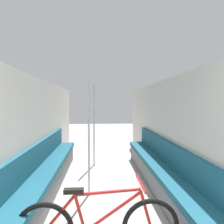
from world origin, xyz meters
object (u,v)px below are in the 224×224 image
object	(u,v)px
bench_seat_row_left	(42,181)
grab_pole_near	(89,138)
bench_seat_row_right	(165,178)
grab_pole_far	(94,127)

from	to	relation	value
bench_seat_row_left	grab_pole_near	bearing A→B (deg)	10.40
bench_seat_row_right	bench_seat_row_left	bearing A→B (deg)	180.00
bench_seat_row_left	grab_pole_near	world-z (taller)	grab_pole_near
bench_seat_row_left	grab_pole_far	distance (m)	2.10
bench_seat_row_right	grab_pole_near	distance (m)	1.49
bench_seat_row_left	grab_pole_near	size ratio (longest dim) A/B	2.32
grab_pole_near	grab_pole_far	xyz separation A→B (m)	(0.05, 1.66, 0.00)
bench_seat_row_left	bench_seat_row_right	size ratio (longest dim) A/B	1.00
grab_pole_near	grab_pole_far	size ratio (longest dim) A/B	1.00
bench_seat_row_left	grab_pole_far	size ratio (longest dim) A/B	2.32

